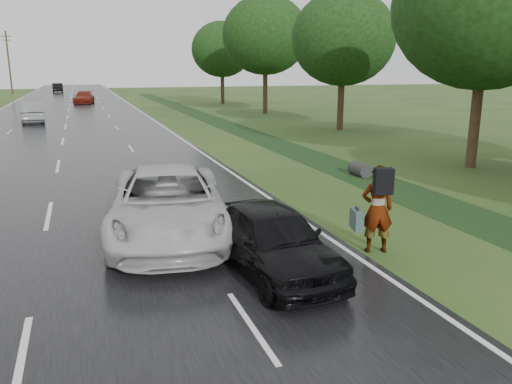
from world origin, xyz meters
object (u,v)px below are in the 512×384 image
object	(u,v)px
dark_sedan	(272,239)
silver_sedan	(32,113)
pedestrian	(376,208)
white_pickup	(168,204)

from	to	relation	value
dark_sedan	silver_sedan	size ratio (longest dim) A/B	0.91
pedestrian	white_pickup	distance (m)	5.08
silver_sedan	dark_sedan	bearing A→B (deg)	95.08
silver_sedan	white_pickup	bearing A→B (deg)	93.27
white_pickup	silver_sedan	distance (m)	31.46
pedestrian	white_pickup	xyz separation A→B (m)	(-4.37, 2.59, -0.17)
white_pickup	silver_sedan	size ratio (longest dim) A/B	1.31
pedestrian	silver_sedan	xyz separation A→B (m)	(-9.87, 33.57, -0.26)
pedestrian	silver_sedan	world-z (taller)	pedestrian
dark_sedan	pedestrian	bearing A→B (deg)	4.06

